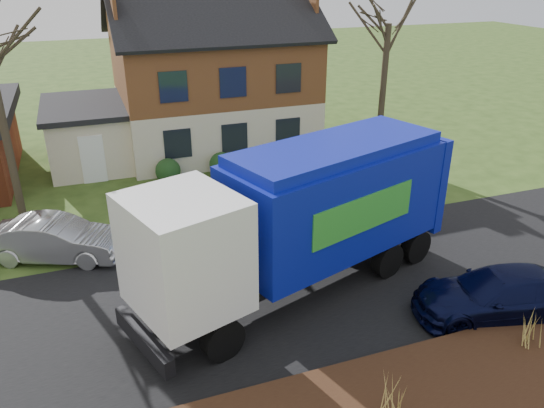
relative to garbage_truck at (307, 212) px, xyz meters
name	(u,v)px	position (x,y,z in m)	size (l,w,h in m)	color
ground	(270,295)	(-1.14, -0.10, -2.45)	(120.00, 120.00, 0.00)	#2D4617
road	(270,295)	(-1.14, -0.10, -2.44)	(80.00, 7.00, 0.02)	black
main_house	(202,68)	(0.35, 13.81, 1.58)	(12.95, 8.95, 9.26)	beige
garbage_truck	(307,212)	(0.00, 0.00, 0.00)	(10.24, 5.62, 4.25)	black
silver_sedan	(56,239)	(-6.86, 4.24, -1.75)	(1.47, 4.22, 1.39)	#9DA0A4
navy_wagon	(500,295)	(4.34, -3.11, -1.78)	(1.88, 4.63, 1.34)	black
grass_clump_mid	(392,394)	(-0.38, -5.33, -1.64)	(0.36, 0.30, 1.01)	tan
grass_clump_east	(532,327)	(3.98, -4.58, -1.68)	(0.37, 0.31, 0.93)	tan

